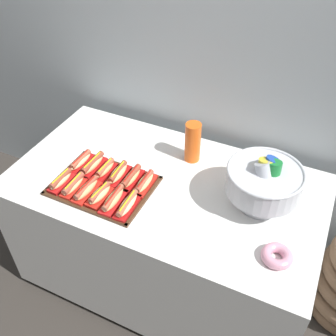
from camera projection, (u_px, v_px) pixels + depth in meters
The scene contains 19 objects.
ground_plane at pixel (166, 274), 2.45m from camera, with size 10.00×10.00×0.00m, color #38332D.
back_wall at pixel (211, 44), 1.98m from camera, with size 6.00×0.10×2.60m, color #B2BCC1.
buffet_table at pixel (165, 232), 2.18m from camera, with size 1.57×0.85×0.80m.
serving_tray at pixel (103, 186), 1.90m from camera, with size 0.48×0.36×0.01m.
hot_dog_0 at pixel (61, 180), 1.89m from camera, with size 0.06×0.16×0.06m.
hot_dog_1 at pixel (74, 185), 1.86m from camera, with size 0.06×0.16×0.06m.
hot_dog_2 at pixel (86, 190), 1.84m from camera, with size 0.07×0.18×0.06m.
hot_dog_3 at pixel (100, 195), 1.81m from camera, with size 0.08×0.16×0.06m.
hot_dog_4 at pixel (113, 200), 1.79m from camera, with size 0.07×0.19×0.06m.
hot_dog_5 at pixel (127, 205), 1.77m from camera, with size 0.07×0.18×0.06m.
hot_dog_6 at pixel (81, 161), 2.00m from camera, with size 0.06×0.17×0.06m.
hot_dog_7 at pixel (93, 165), 1.97m from camera, with size 0.06×0.18×0.06m.
hot_dog_8 at pixel (105, 169), 1.95m from camera, with size 0.06×0.15×0.06m.
hot_dog_9 at pixel (118, 174), 1.93m from camera, with size 0.08×0.18×0.06m.
hot_dog_10 at pixel (131, 178), 1.90m from camera, with size 0.06×0.18×0.06m.
hot_dog_11 at pixel (144, 183), 1.88m from camera, with size 0.06×0.17×0.06m.
punch_bowl at pixel (264, 180), 1.72m from camera, with size 0.35×0.35×0.27m.
cup_stack at pixel (193, 142), 1.99m from camera, with size 0.08×0.08×0.22m.
donut at pixel (277, 256), 1.57m from camera, with size 0.13×0.13×0.04m.
Camera 1 is at (0.61, -1.26, 2.12)m, focal length 41.26 mm.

